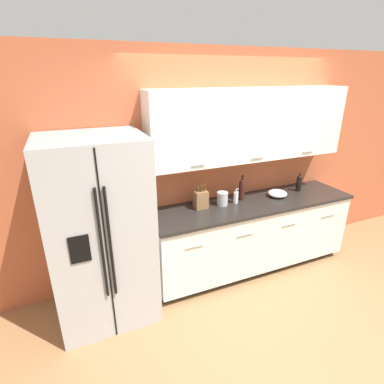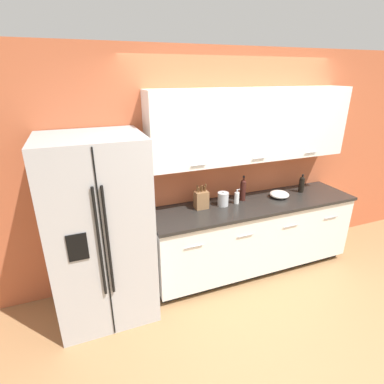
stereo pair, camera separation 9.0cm
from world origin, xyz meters
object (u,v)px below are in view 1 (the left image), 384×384
(knife_block, at_px, (201,199))
(steel_canister, at_px, (222,199))
(mixing_bowl, at_px, (277,193))
(wine_bottle, at_px, (242,189))
(soap_dispenser, at_px, (236,197))
(refrigerator, at_px, (101,232))
(oil_bottle, at_px, (299,183))

(knife_block, bearing_deg, steel_canister, -5.12)
(mixing_bowl, bearing_deg, wine_bottle, 168.64)
(steel_canister, distance_m, mixing_bowl, 0.75)
(knife_block, bearing_deg, soap_dispenser, -4.12)
(knife_block, distance_m, soap_dispenser, 0.44)
(refrigerator, distance_m, wine_bottle, 1.69)
(steel_canister, height_order, mixing_bowl, steel_canister)
(oil_bottle, height_order, mixing_bowl, oil_bottle)
(knife_block, height_order, mixing_bowl, knife_block)
(soap_dispenser, bearing_deg, oil_bottle, 1.01)
(refrigerator, bearing_deg, knife_block, 8.42)
(refrigerator, bearing_deg, wine_bottle, 6.62)
(refrigerator, xyz_separation_m, steel_canister, (1.38, 0.14, 0.06))
(wine_bottle, distance_m, mixing_bowl, 0.48)
(soap_dispenser, relative_size, mixing_bowl, 0.75)
(wine_bottle, relative_size, mixing_bowl, 1.31)
(refrigerator, xyz_separation_m, soap_dispenser, (1.56, 0.13, 0.06))
(soap_dispenser, xyz_separation_m, oil_bottle, (0.95, 0.02, 0.04))
(soap_dispenser, relative_size, steel_canister, 1.02)
(refrigerator, bearing_deg, soap_dispenser, 4.93)
(refrigerator, distance_m, soap_dispenser, 1.57)
(oil_bottle, relative_size, steel_canister, 1.37)
(oil_bottle, xyz_separation_m, steel_canister, (-1.12, -0.01, -0.03))
(soap_dispenser, distance_m, oil_bottle, 0.95)
(oil_bottle, bearing_deg, steel_canister, -179.55)
(steel_canister, bearing_deg, soap_dispenser, -2.61)
(knife_block, xyz_separation_m, wine_bottle, (0.55, 0.03, 0.03))
(mixing_bowl, bearing_deg, soap_dispenser, 176.70)
(knife_block, relative_size, mixing_bowl, 1.25)
(soap_dispenser, distance_m, steel_canister, 0.17)
(wine_bottle, bearing_deg, soap_dispenser, -152.41)
(wine_bottle, relative_size, soap_dispenser, 1.74)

